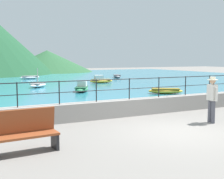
% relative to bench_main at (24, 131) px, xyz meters
% --- Properties ---
extents(ground_plane, '(120.00, 120.00, 0.00)m').
position_rel_bench_main_xyz_m(ground_plane, '(4.95, -0.12, -0.56)').
color(ground_plane, slate).
extents(promenade_wall, '(20.00, 0.56, 0.70)m').
position_rel_bench_main_xyz_m(promenade_wall, '(4.95, 3.08, -0.21)').
color(promenade_wall, gray).
rests_on(promenade_wall, ground).
extents(railing, '(18.44, 0.04, 0.90)m').
position_rel_bench_main_xyz_m(railing, '(4.95, 3.08, 0.76)').
color(railing, black).
rests_on(railing, promenade_wall).
extents(lake_water, '(64.00, 44.32, 0.06)m').
position_rel_bench_main_xyz_m(lake_water, '(4.95, 25.72, -0.53)').
color(lake_water, teal).
rests_on(lake_water, ground).
extents(hill_secondary, '(16.43, 16.43, 3.86)m').
position_rel_bench_main_xyz_m(hill_secondary, '(12.33, 44.59, 1.37)').
color(hill_secondary, '#285633').
rests_on(hill_secondary, ground).
extents(bench_main, '(1.73, 0.66, 1.13)m').
position_rel_bench_main_xyz_m(bench_main, '(0.00, 0.00, 0.00)').
color(bench_main, brown).
rests_on(bench_main, ground).
extents(person_walking, '(0.38, 0.57, 1.75)m').
position_rel_bench_main_xyz_m(person_walking, '(6.99, 0.41, 0.42)').
color(person_walking, '#4C4C56').
rests_on(person_walking, ground).
extents(boat_1, '(2.43, 1.33, 0.36)m').
position_rel_bench_main_xyz_m(boat_1, '(5.67, 27.04, -0.30)').
color(boat_1, white).
rests_on(boat_1, lake_water).
extents(boat_2, '(1.89, 2.45, 0.76)m').
position_rel_bench_main_xyz_m(boat_2, '(6.29, 12.10, -0.23)').
color(boat_2, '#338C59').
rests_on(boat_2, lake_water).
extents(boat_3, '(2.45, 1.92, 0.36)m').
position_rel_bench_main_xyz_m(boat_3, '(10.85, 8.30, -0.30)').
color(boat_3, gold).
rests_on(boat_3, lake_water).
extents(boat_4, '(2.38, 1.13, 0.76)m').
position_rel_bench_main_xyz_m(boat_4, '(10.63, 18.22, -0.23)').
color(boat_4, gold).
rests_on(boat_4, lake_water).
extents(boat_5, '(2.12, 2.37, 1.56)m').
position_rel_bench_main_xyz_m(boat_5, '(4.25, 16.77, -0.30)').
color(boat_5, white).
rests_on(boat_5, lake_water).
extents(boat_6, '(1.67, 2.47, 0.36)m').
position_rel_bench_main_xyz_m(boat_6, '(15.64, 24.27, -0.30)').
color(boat_6, gray).
rests_on(boat_6, lake_water).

